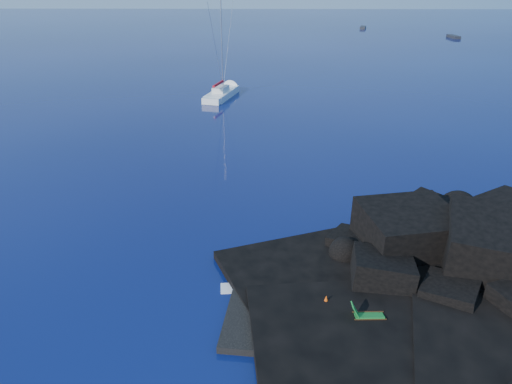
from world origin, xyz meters
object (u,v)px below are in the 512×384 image
(sailboat, at_px, (222,97))
(distant_boat_a, at_px, (363,29))
(deck_chair, at_px, (370,312))
(distant_boat_b, at_px, (453,38))
(marker_cone, at_px, (326,301))
(sunbather, at_px, (325,294))

(sailboat, xyz_separation_m, distant_boat_a, (32.66, 81.19, 0.00))
(deck_chair, relative_size, distant_boat_b, 0.32)
(marker_cone, distance_m, distant_boat_b, 112.89)
(deck_chair, distance_m, distant_boat_b, 113.29)
(sunbather, xyz_separation_m, marker_cone, (-0.05, -0.67, 0.12))
(marker_cone, bearing_deg, distant_boat_b, 68.07)
(distant_boat_a, bearing_deg, distant_boat_b, -34.19)
(marker_cone, xyz_separation_m, distant_boat_a, (24.27, 125.04, -0.63))
(deck_chair, distance_m, marker_cone, 2.17)
(deck_chair, height_order, marker_cone, deck_chair)
(sunbather, relative_size, distant_boat_a, 0.36)
(sailboat, relative_size, sunbather, 7.21)
(deck_chair, bearing_deg, marker_cone, 145.99)
(deck_chair, xyz_separation_m, distant_boat_b, (40.33, 105.87, -0.87))
(sailboat, height_order, distant_boat_a, sailboat)
(marker_cone, bearing_deg, sailboat, 100.83)
(distant_boat_a, bearing_deg, sunbather, -86.57)
(distant_boat_a, distance_m, distant_boat_b, 27.07)
(distant_boat_b, bearing_deg, deck_chair, -117.01)
(sailboat, relative_size, deck_chair, 7.86)
(sailboat, distance_m, sunbather, 44.00)
(marker_cone, relative_size, distant_boat_a, 0.12)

